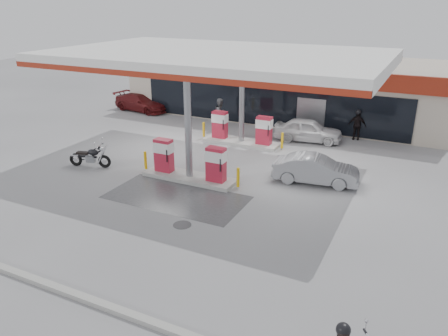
% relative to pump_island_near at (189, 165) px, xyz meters
% --- Properties ---
extents(ground, '(90.00, 90.00, 0.00)m').
position_rel_pump_island_near_xyz_m(ground, '(0.00, -2.00, -0.71)').
color(ground, gray).
rests_on(ground, ground).
extents(wet_patch, '(6.00, 3.00, 0.00)m').
position_rel_pump_island_near_xyz_m(wet_patch, '(0.50, -2.00, -0.71)').
color(wet_patch, '#4C4C4F').
rests_on(wet_patch, ground).
extents(drain_cover, '(0.70, 0.70, 0.01)m').
position_rel_pump_island_near_xyz_m(drain_cover, '(2.00, -4.00, -0.71)').
color(drain_cover, '#38383A').
rests_on(drain_cover, ground).
extents(kerb, '(28.00, 0.25, 0.15)m').
position_rel_pump_island_near_xyz_m(kerb, '(0.00, -9.00, -0.64)').
color(kerb, gray).
rests_on(kerb, ground).
extents(store_building, '(22.00, 8.22, 4.00)m').
position_rel_pump_island_near_xyz_m(store_building, '(0.01, 13.94, 1.30)').
color(store_building, '#B8AB9A').
rests_on(store_building, ground).
extents(canopy, '(16.00, 10.02, 5.51)m').
position_rel_pump_island_near_xyz_m(canopy, '(0.00, 3.00, 4.56)').
color(canopy, silver).
rests_on(canopy, ground).
extents(pump_island_near, '(5.14, 1.30, 1.78)m').
position_rel_pump_island_near_xyz_m(pump_island_near, '(0.00, 0.00, 0.00)').
color(pump_island_near, '#9E9E99').
rests_on(pump_island_near, ground).
extents(pump_island_far, '(5.14, 1.30, 1.78)m').
position_rel_pump_island_near_xyz_m(pump_island_far, '(0.00, 6.00, 0.00)').
color(pump_island_far, '#9E9E99').
rests_on(pump_island_far, ground).
extents(parked_motorcycle, '(2.18, 0.95, 1.14)m').
position_rel_pump_island_near_xyz_m(parked_motorcycle, '(-5.30, -0.78, -0.20)').
color(parked_motorcycle, black).
rests_on(parked_motorcycle, ground).
extents(sedan_white, '(4.15, 2.11, 1.36)m').
position_rel_pump_island_near_xyz_m(sedan_white, '(3.35, 8.20, -0.03)').
color(sedan_white, silver).
rests_on(sedan_white, ground).
extents(attendant, '(0.83, 1.03, 2.00)m').
position_rel_pump_island_near_xyz_m(attendant, '(-2.49, 8.28, 0.29)').
color(attendant, '#545459').
rests_on(attendant, ground).
extents(hatchback_silver, '(4.06, 1.91, 1.29)m').
position_rel_pump_island_near_xyz_m(hatchback_silver, '(5.42, 2.20, -0.07)').
color(hatchback_silver, gray).
rests_on(hatchback_silver, ground).
extents(parked_car_left, '(4.72, 2.46, 1.31)m').
position_rel_pump_island_near_xyz_m(parked_car_left, '(-10.00, 10.00, -0.06)').
color(parked_car_left, '#5B1315').
rests_on(parked_car_left, ground).
extents(parked_car_right, '(4.14, 2.53, 1.07)m').
position_rel_pump_island_near_xyz_m(parked_car_right, '(8.31, 12.00, -0.17)').
color(parked_car_right, '#52111E').
rests_on(parked_car_right, ground).
extents(biker_walking, '(1.06, 0.52, 1.74)m').
position_rel_pump_island_near_xyz_m(biker_walking, '(5.88, 9.80, 0.16)').
color(biker_walking, black).
rests_on(biker_walking, ground).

